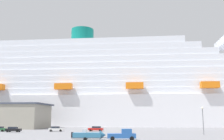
{
  "coord_description": "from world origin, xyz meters",
  "views": [
    {
      "loc": [
        10.54,
        -72.84,
        4.47
      ],
      "look_at": [
        7.11,
        24.47,
        22.31
      ],
      "focal_mm": 41.35,
      "sensor_mm": 36.0,
      "label": 1
    }
  ],
  "objects_px": {
    "cruise_ship": "(132,93)",
    "parked_car_red_hatchback": "(96,129)",
    "street_lamp": "(203,116)",
    "pickup_truck": "(123,135)",
    "parked_car_white_van": "(56,129)",
    "small_boat_on_trailer": "(90,135)",
    "parked_car_black_coupe": "(13,129)"
  },
  "relations": [
    {
      "from": "parked_car_red_hatchback",
      "to": "parked_car_black_coupe",
      "type": "relative_size",
      "value": 1.1
    },
    {
      "from": "cruise_ship",
      "to": "parked_car_black_coupe",
      "type": "relative_size",
      "value": 51.0
    },
    {
      "from": "parked_car_black_coupe",
      "to": "parked_car_red_hatchback",
      "type": "bearing_deg",
      "value": 12.56
    },
    {
      "from": "street_lamp",
      "to": "parked_car_white_van",
      "type": "distance_m",
      "value": 44.51
    },
    {
      "from": "parked_car_red_hatchback",
      "to": "small_boat_on_trailer",
      "type": "bearing_deg",
      "value": -86.39
    },
    {
      "from": "parked_car_red_hatchback",
      "to": "street_lamp",
      "type": "bearing_deg",
      "value": -28.71
    },
    {
      "from": "pickup_truck",
      "to": "parked_car_white_van",
      "type": "bearing_deg",
      "value": 124.42
    },
    {
      "from": "parked_car_red_hatchback",
      "to": "parked_car_black_coupe",
      "type": "bearing_deg",
      "value": -167.44
    },
    {
      "from": "street_lamp",
      "to": "cruise_ship",
      "type": "bearing_deg",
      "value": 103.28
    },
    {
      "from": "street_lamp",
      "to": "parked_car_red_hatchback",
      "type": "height_order",
      "value": "street_lamp"
    },
    {
      "from": "street_lamp",
      "to": "pickup_truck",
      "type": "bearing_deg",
      "value": -141.86
    },
    {
      "from": "parked_car_white_van",
      "to": "parked_car_red_hatchback",
      "type": "bearing_deg",
      "value": 8.24
    },
    {
      "from": "cruise_ship",
      "to": "parked_car_red_hatchback",
      "type": "distance_m",
      "value": 54.75
    },
    {
      "from": "cruise_ship",
      "to": "small_boat_on_trailer",
      "type": "distance_m",
      "value": 85.56
    },
    {
      "from": "pickup_truck",
      "to": "parked_car_white_van",
      "type": "distance_m",
      "value": 37.24
    },
    {
      "from": "pickup_truck",
      "to": "parked_car_red_hatchback",
      "type": "xyz_separation_m",
      "value": [
        -8.48,
        32.54,
        -0.21
      ]
    },
    {
      "from": "pickup_truck",
      "to": "parked_car_white_van",
      "type": "relative_size",
      "value": 1.2
    },
    {
      "from": "small_boat_on_trailer",
      "to": "street_lamp",
      "type": "height_order",
      "value": "street_lamp"
    },
    {
      "from": "small_boat_on_trailer",
      "to": "parked_car_black_coupe",
      "type": "relative_size",
      "value": 1.7
    },
    {
      "from": "pickup_truck",
      "to": "parked_car_red_hatchback",
      "type": "distance_m",
      "value": 33.62
    },
    {
      "from": "small_boat_on_trailer",
      "to": "parked_car_red_hatchback",
      "type": "height_order",
      "value": "small_boat_on_trailer"
    },
    {
      "from": "parked_car_white_van",
      "to": "cruise_ship",
      "type": "bearing_deg",
      "value": 63.33
    },
    {
      "from": "parked_car_black_coupe",
      "to": "pickup_truck",
      "type": "bearing_deg",
      "value": -39.12
    },
    {
      "from": "small_boat_on_trailer",
      "to": "street_lamp",
      "type": "bearing_deg",
      "value": 31.34
    },
    {
      "from": "parked_car_black_coupe",
      "to": "small_boat_on_trailer",
      "type": "bearing_deg",
      "value": -45.45
    },
    {
      "from": "cruise_ship",
      "to": "pickup_truck",
      "type": "height_order",
      "value": "cruise_ship"
    },
    {
      "from": "cruise_ship",
      "to": "parked_car_red_hatchback",
      "type": "xyz_separation_m",
      "value": [
        -13.7,
        -50.46,
        -16.25
      ]
    },
    {
      "from": "cruise_ship",
      "to": "pickup_truck",
      "type": "relative_size",
      "value": 40.66
    },
    {
      "from": "pickup_truck",
      "to": "parked_car_red_hatchback",
      "type": "relative_size",
      "value": 1.14
    },
    {
      "from": "street_lamp",
      "to": "parked_car_red_hatchback",
      "type": "xyz_separation_m",
      "value": [
        -29.41,
        16.11,
        -3.88
      ]
    },
    {
      "from": "street_lamp",
      "to": "parked_car_white_van",
      "type": "relative_size",
      "value": 1.51
    },
    {
      "from": "cruise_ship",
      "to": "street_lamp",
      "type": "relative_size",
      "value": 32.33
    }
  ]
}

